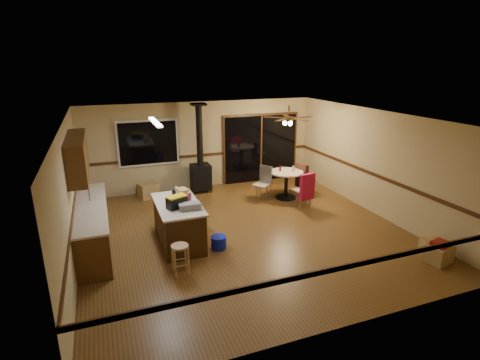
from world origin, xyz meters
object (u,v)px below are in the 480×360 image
toolbox_grey (190,206)px  blue_bucket (219,242)px  wood_stove (200,168)px  dining_table (286,180)px  chair_near (307,187)px  toolbox_black (177,202)px  chair_left (264,179)px  box_corner_a (439,254)px  box_under_window (149,190)px  box_corner_b (433,248)px  kitchen_island (179,223)px  bar_stool (180,259)px  chair_right (302,176)px

toolbox_grey → blue_bucket: bearing=-13.1°
wood_stove → dining_table: wood_stove is taller
chair_near → toolbox_black: bearing=-164.2°
chair_left → blue_bucket: bearing=-131.4°
toolbox_black → box_corner_a: toolbox_black is taller
box_under_window → box_corner_b: bearing=-48.5°
kitchen_island → toolbox_black: 0.61m
toolbox_black → box_corner_a: 5.20m
box_corner_b → bar_stool: bearing=166.8°
kitchen_island → box_corner_b: (4.60, -2.35, -0.29)m
wood_stove → toolbox_black: 3.56m
kitchen_island → box_under_window: (-0.23, 3.10, -0.24)m
kitchen_island → toolbox_black: (-0.06, -0.23, 0.56)m
bar_stool → box_corner_b: bearing=-13.2°
kitchen_island → dining_table: size_ratio=1.80×
wood_stove → blue_bucket: (-0.59, -3.59, -0.60)m
wood_stove → bar_stool: size_ratio=4.43×
wood_stove → bar_stool: bearing=-109.7°
dining_table → box_under_window: size_ratio=1.79×
wood_stove → box_corner_b: size_ratio=6.08×
box_corner_a → box_corner_b: box_corner_a is taller
chair_left → box_corner_a: size_ratio=1.22×
wood_stove → box_corner_a: bearing=-60.3°
chair_near → box_corner_a: size_ratio=1.54×
chair_near → box_under_window: size_ratio=1.34×
box_corner_a → box_under_window: bearing=129.9°
wood_stove → chair_near: size_ratio=3.60×
toolbox_black → box_corner_a: bearing=-27.1°
wood_stove → blue_bucket: size_ratio=7.92×
bar_stool → toolbox_grey: bearing=64.4°
blue_bucket → box_corner_a: bearing=-28.2°
kitchen_island → dining_table: bearing=26.0°
blue_bucket → chair_left: chair_left is taller
wood_stove → chair_right: wood_stove is taller
dining_table → box_corner_a: bearing=-75.4°
chair_right → box_under_window: 4.41m
toolbox_black → chair_left: 3.54m
wood_stove → bar_stool: wood_stove is taller
toolbox_grey → box_under_window: toolbox_grey is taller
box_corner_a → blue_bucket: bearing=151.8°
box_under_window → blue_bucket: bearing=-75.5°
blue_bucket → box_under_window: (-0.94, 3.64, 0.08)m
toolbox_grey → toolbox_black: size_ratio=1.06×
box_corner_a → toolbox_black: bearing=152.9°
wood_stove → toolbox_black: (-1.36, -3.28, 0.28)m
blue_bucket → dining_table: size_ratio=0.34×
toolbox_grey → blue_bucket: 1.01m
blue_bucket → chair_near: size_ratio=0.45×
blue_bucket → box_corner_a: (3.80, -2.04, 0.04)m
dining_table → chair_near: chair_near is taller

